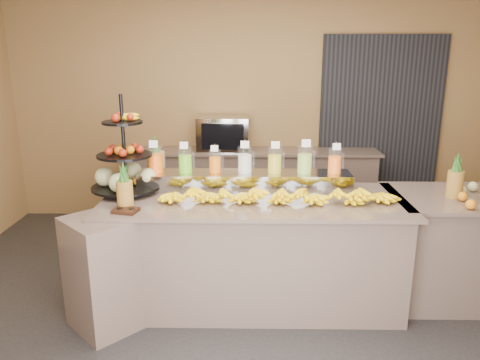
{
  "coord_description": "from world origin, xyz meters",
  "views": [
    {
      "loc": [
        -0.06,
        -3.38,
        2.11
      ],
      "look_at": [
        -0.12,
        0.3,
        1.09
      ],
      "focal_mm": 35.0,
      "sensor_mm": 36.0,
      "label": 1
    }
  ],
  "objects_px": {
    "fruit_stand": "(130,168)",
    "oven_warmer": "(224,133)",
    "pitcher_tray": "(245,181)",
    "condiment_caddy": "(126,210)",
    "right_fruit_pile": "(479,194)",
    "banana_heap": "(278,192)"
  },
  "relations": [
    {
      "from": "condiment_caddy",
      "to": "pitcher_tray",
      "type": "bearing_deg",
      "value": 35.1
    },
    {
      "from": "fruit_stand",
      "to": "condiment_caddy",
      "type": "bearing_deg",
      "value": -74.4
    },
    {
      "from": "banana_heap",
      "to": "fruit_stand",
      "type": "distance_m",
      "value": 1.28
    },
    {
      "from": "pitcher_tray",
      "to": "right_fruit_pile",
      "type": "bearing_deg",
      "value": -10.66
    },
    {
      "from": "pitcher_tray",
      "to": "oven_warmer",
      "type": "bearing_deg",
      "value": 99.17
    },
    {
      "from": "oven_warmer",
      "to": "right_fruit_pile",
      "type": "bearing_deg",
      "value": -41.12
    },
    {
      "from": "pitcher_tray",
      "to": "fruit_stand",
      "type": "bearing_deg",
      "value": -173.66
    },
    {
      "from": "oven_warmer",
      "to": "pitcher_tray",
      "type": "bearing_deg",
      "value": -78.64
    },
    {
      "from": "oven_warmer",
      "to": "fruit_stand",
      "type": "bearing_deg",
      "value": -109.62
    },
    {
      "from": "banana_heap",
      "to": "oven_warmer",
      "type": "xyz_separation_m",
      "value": [
        -0.54,
        2.02,
        0.13
      ]
    },
    {
      "from": "condiment_caddy",
      "to": "right_fruit_pile",
      "type": "xyz_separation_m",
      "value": [
        2.78,
        0.28,
        0.06
      ]
    },
    {
      "from": "condiment_caddy",
      "to": "oven_warmer",
      "type": "xyz_separation_m",
      "value": [
        0.63,
        2.3,
        0.19
      ]
    },
    {
      "from": "pitcher_tray",
      "to": "fruit_stand",
      "type": "height_order",
      "value": "fruit_stand"
    },
    {
      "from": "banana_heap",
      "to": "fruit_stand",
      "type": "bearing_deg",
      "value": 169.31
    },
    {
      "from": "condiment_caddy",
      "to": "right_fruit_pile",
      "type": "distance_m",
      "value": 2.79
    },
    {
      "from": "fruit_stand",
      "to": "oven_warmer",
      "type": "height_order",
      "value": "fruit_stand"
    },
    {
      "from": "pitcher_tray",
      "to": "condiment_caddy",
      "type": "distance_m",
      "value": 1.1
    },
    {
      "from": "pitcher_tray",
      "to": "condiment_caddy",
      "type": "bearing_deg",
      "value": -144.9
    },
    {
      "from": "oven_warmer",
      "to": "condiment_caddy",
      "type": "bearing_deg",
      "value": -103.09
    },
    {
      "from": "pitcher_tray",
      "to": "fruit_stand",
      "type": "distance_m",
      "value": 1.0
    },
    {
      "from": "pitcher_tray",
      "to": "right_fruit_pile",
      "type": "xyz_separation_m",
      "value": [
        1.88,
        -0.35,
        -0.0
      ]
    },
    {
      "from": "fruit_stand",
      "to": "right_fruit_pile",
      "type": "bearing_deg",
      "value": 1.64
    }
  ]
}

